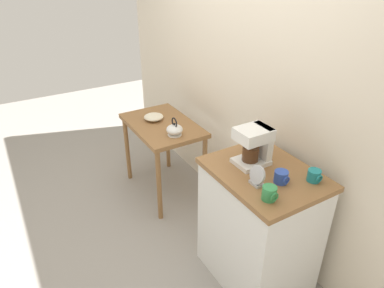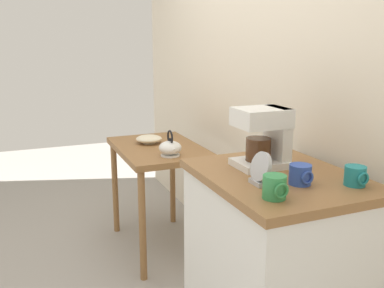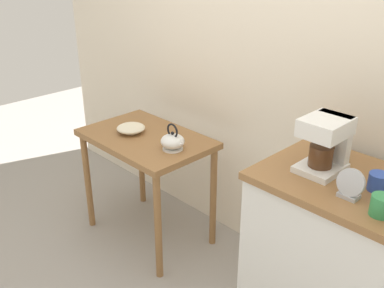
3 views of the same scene
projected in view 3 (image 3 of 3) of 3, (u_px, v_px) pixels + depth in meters
The scene contains 10 objects.
ground_plane at pixel (208, 269), 2.81m from camera, with size 8.00×8.00×0.00m, color gray.
back_wall at pixel (285, 40), 2.47m from camera, with size 4.40×0.10×2.80m, color beige.
wooden_table at pixel (147, 151), 2.89m from camera, with size 0.85×0.56×0.76m.
kitchen_counter at pixel (333, 262), 2.17m from camera, with size 0.76×0.60×0.93m.
bowl_stoneware at pixel (131, 128), 2.88m from camera, with size 0.18×0.18×0.06m.
teakettle at pixel (173, 141), 2.64m from camera, with size 0.18×0.14×0.17m.
coffee_maker at pixel (326, 142), 2.00m from camera, with size 0.18×0.22×0.26m.
mug_blue at pixel (379, 182), 1.87m from camera, with size 0.09×0.09×0.08m.
mug_tall_green at pixel (382, 206), 1.69m from camera, with size 0.09×0.08×0.08m.
table_clock at pixel (350, 185), 1.81m from camera, with size 0.12×0.06×0.13m.
Camera 3 is at (1.52, -1.62, 1.90)m, focal length 41.30 mm.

